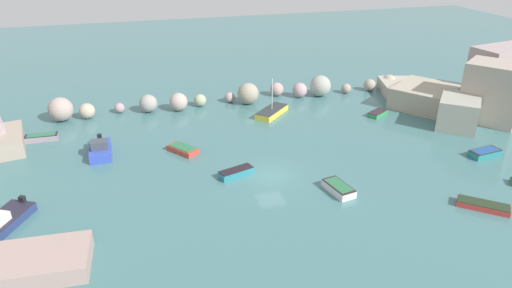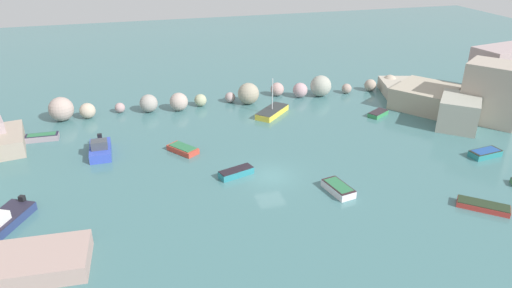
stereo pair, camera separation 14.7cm
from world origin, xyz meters
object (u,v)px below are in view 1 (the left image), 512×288
object	(u,v)px
moored_boat_1	(483,206)
moored_boat_5	(3,221)
moored_boat_2	(42,137)
moored_boat_7	(485,153)
moored_boat_3	(378,113)
stone_dock	(28,264)
channel_buoy	(274,113)
moored_boat_4	(339,188)
moored_boat_10	(100,150)
moored_boat_9	(236,172)
moored_boat_6	(183,149)
moored_boat_0	(272,112)

from	to	relation	value
moored_boat_1	moored_boat_5	distance (m)	37.23
moored_boat_2	moored_boat_7	distance (m)	45.12
moored_boat_2	moored_boat_3	distance (m)	37.68
stone_dock	moored_boat_3	size ratio (longest dim) A/B	2.62
moored_boat_3	moored_boat_1	bearing A→B (deg)	53.52
stone_dock	moored_boat_3	xyz separation A→B (m)	(35.72, 18.48, -0.35)
stone_dock	moored_boat_2	size ratio (longest dim) A/B	2.33
channel_buoy	moored_boat_4	world-z (taller)	moored_boat_4
moored_boat_2	moored_boat_3	xyz separation A→B (m)	(37.54, -3.25, -0.09)
moored_boat_10	channel_buoy	bearing A→B (deg)	104.22
moored_boat_2	moored_boat_9	size ratio (longest dim) A/B	0.98
moored_boat_5	moored_boat_6	xyz separation A→B (m)	(14.68, 8.95, -0.19)
moored_boat_2	moored_boat_6	size ratio (longest dim) A/B	0.96
moored_boat_4	moored_boat_7	bearing A→B (deg)	86.72
moored_boat_4	moored_boat_1	bearing A→B (deg)	50.10
moored_boat_0	moored_boat_4	xyz separation A→B (m)	(0.06, -18.49, -0.01)
moored_boat_2	moored_boat_5	xyz separation A→B (m)	(-0.79, -15.71, 0.12)
stone_dock	moored_boat_4	distance (m)	24.02
moored_boat_4	moored_boat_9	size ratio (longest dim) A/B	0.98
moored_boat_3	moored_boat_5	distance (m)	40.30
moored_boat_1	moored_boat_7	distance (m)	10.29
moored_boat_0	moored_boat_3	distance (m)	12.59
channel_buoy	moored_boat_5	bearing A→B (deg)	-149.20
moored_boat_2	moored_boat_5	bearing A→B (deg)	88.59
moored_boat_6	channel_buoy	bearing A→B (deg)	84.10
channel_buoy	moored_boat_9	size ratio (longest dim) A/B	0.16
moored_boat_0	moored_boat_2	distance (m)	25.50
moored_boat_4	moored_boat_10	world-z (taller)	moored_boat_10
moored_boat_3	moored_boat_6	distance (m)	23.91
moored_boat_9	moored_boat_10	bearing A→B (deg)	-50.93
stone_dock	moored_boat_2	xyz separation A→B (m)	(-1.82, 21.73, -0.26)
moored_boat_1	moored_boat_4	size ratio (longest dim) A/B	1.15
moored_boat_2	stone_dock	bearing A→B (deg)	96.26
moored_boat_2	moored_boat_4	size ratio (longest dim) A/B	1.01
moored_boat_6	moored_boat_9	world-z (taller)	moored_boat_9
channel_buoy	moored_boat_0	distance (m)	0.41
moored_boat_1	moored_boat_9	distance (m)	20.65
moored_boat_3	moored_boat_6	bearing A→B (deg)	-22.59
moored_boat_7	moored_boat_1	bearing A→B (deg)	-137.70
moored_boat_2	moored_boat_9	bearing A→B (deg)	145.57
moored_boat_2	moored_boat_10	world-z (taller)	moored_boat_10
moored_boat_10	moored_boat_0	bearing A→B (deg)	105.32
channel_buoy	moored_boat_3	size ratio (longest dim) A/B	0.19
moored_boat_3	moored_boat_6	world-z (taller)	moored_boat_6
moored_boat_1	moored_boat_10	xyz separation A→B (m)	(-29.60, 18.38, 0.33)
moored_boat_1	moored_boat_7	bearing A→B (deg)	-89.72
moored_boat_1	moored_boat_2	bearing A→B (deg)	7.32
stone_dock	moored_boat_7	distance (m)	40.91
moored_boat_1	moored_boat_2	distance (m)	42.69
moored_boat_0	moored_boat_9	world-z (taller)	moored_boat_0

